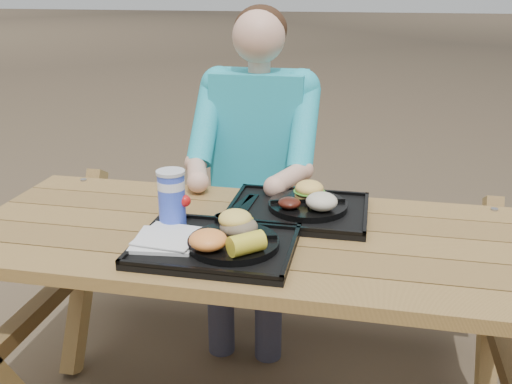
# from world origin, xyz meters

# --- Properties ---
(picnic_table) EXTENTS (1.80, 1.49, 0.75)m
(picnic_table) POSITION_xyz_m (0.00, 0.00, 0.38)
(picnic_table) COLOR #999999
(picnic_table) RESTS_ON ground
(tray_near) EXTENTS (0.45, 0.35, 0.02)m
(tray_near) POSITION_xyz_m (-0.09, -0.15, 0.76)
(tray_near) COLOR black
(tray_near) RESTS_ON picnic_table
(tray_far) EXTENTS (0.45, 0.35, 0.02)m
(tray_far) POSITION_xyz_m (0.11, 0.17, 0.76)
(tray_far) COLOR black
(tray_far) RESTS_ON picnic_table
(plate_near) EXTENTS (0.26, 0.26, 0.02)m
(plate_near) POSITION_xyz_m (-0.03, -0.15, 0.78)
(plate_near) COLOR black
(plate_near) RESTS_ON tray_near
(plate_far) EXTENTS (0.26, 0.26, 0.02)m
(plate_far) POSITION_xyz_m (0.14, 0.18, 0.78)
(plate_far) COLOR black
(plate_far) RESTS_ON tray_far
(napkin_stack) EXTENTS (0.19, 0.19, 0.02)m
(napkin_stack) POSITION_xyz_m (-0.23, -0.17, 0.78)
(napkin_stack) COLOR silver
(napkin_stack) RESTS_ON tray_near
(soda_cup) EXTENTS (0.08, 0.08, 0.16)m
(soda_cup) POSITION_xyz_m (-0.25, -0.04, 0.85)
(soda_cup) COLOR blue
(soda_cup) RESTS_ON tray_near
(condiment_bbq) EXTENTS (0.05, 0.05, 0.03)m
(condiment_bbq) POSITION_xyz_m (-0.10, -0.02, 0.79)
(condiment_bbq) COLOR black
(condiment_bbq) RESTS_ON tray_near
(condiment_mustard) EXTENTS (0.05, 0.05, 0.03)m
(condiment_mustard) POSITION_xyz_m (-0.02, -0.02, 0.78)
(condiment_mustard) COLOR gold
(condiment_mustard) RESTS_ON tray_near
(sandwich) EXTENTS (0.10, 0.10, 0.11)m
(sandwich) POSITION_xyz_m (-0.03, -0.11, 0.84)
(sandwich) COLOR #F5CD56
(sandwich) RESTS_ON plate_near
(mac_cheese) EXTENTS (0.10, 0.10, 0.05)m
(mac_cheese) POSITION_xyz_m (-0.09, -0.22, 0.82)
(mac_cheese) COLOR #FF9A43
(mac_cheese) RESTS_ON plate_near
(corn_cob) EXTENTS (0.14, 0.14, 0.06)m
(corn_cob) POSITION_xyz_m (0.02, -0.23, 0.82)
(corn_cob) COLOR yellow
(corn_cob) RESTS_ON plate_near
(cutlery_far) EXTENTS (0.04, 0.18, 0.01)m
(cutlery_far) POSITION_xyz_m (-0.06, 0.16, 0.77)
(cutlery_far) COLOR black
(cutlery_far) RESTS_ON tray_far
(burger) EXTENTS (0.10, 0.10, 0.09)m
(burger) POSITION_xyz_m (0.14, 0.23, 0.83)
(burger) COLOR #F5BF56
(burger) RESTS_ON plate_far
(baked_beans) EXTENTS (0.07, 0.07, 0.03)m
(baked_beans) POSITION_xyz_m (0.08, 0.12, 0.81)
(baked_beans) COLOR #41150D
(baked_beans) RESTS_ON plate_far
(potato_salad) EXTENTS (0.10, 0.10, 0.06)m
(potato_salad) POSITION_xyz_m (0.19, 0.12, 0.82)
(potato_salad) COLOR beige
(potato_salad) RESTS_ON plate_far
(diner) EXTENTS (0.48, 0.84, 1.28)m
(diner) POSITION_xyz_m (-0.13, 0.71, 0.64)
(diner) COLOR #1DCCBF
(diner) RESTS_ON ground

